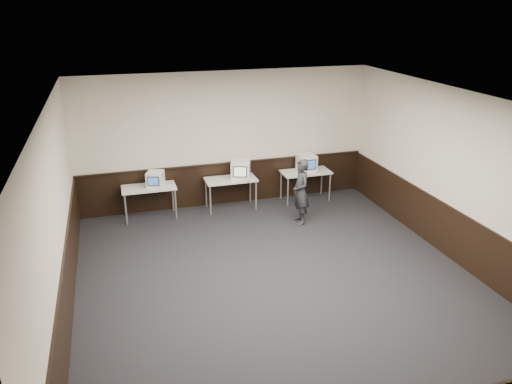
% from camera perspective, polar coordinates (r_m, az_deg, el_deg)
% --- Properties ---
extents(floor, '(8.00, 8.00, 0.00)m').
position_cam_1_polar(floor, '(8.94, 2.81, -10.50)').
color(floor, black).
rests_on(floor, ground).
extents(ceiling, '(8.00, 8.00, 0.00)m').
position_cam_1_polar(ceiling, '(7.76, 3.23, 10.08)').
color(ceiling, white).
rests_on(ceiling, back_wall).
extents(back_wall, '(7.00, 0.00, 7.00)m').
position_cam_1_polar(back_wall, '(11.86, -3.46, 6.03)').
color(back_wall, silver).
rests_on(back_wall, ground).
extents(front_wall, '(7.00, 0.00, 7.00)m').
position_cam_1_polar(front_wall, '(5.11, 18.79, -17.25)').
color(front_wall, silver).
rests_on(front_wall, ground).
extents(left_wall, '(0.00, 8.00, 8.00)m').
position_cam_1_polar(left_wall, '(7.85, -21.91, -3.62)').
color(left_wall, silver).
rests_on(left_wall, ground).
extents(right_wall, '(0.00, 8.00, 8.00)m').
position_cam_1_polar(right_wall, '(9.89, 22.51, 1.30)').
color(right_wall, silver).
rests_on(right_wall, ground).
extents(wainscot_back, '(6.98, 0.04, 1.00)m').
position_cam_1_polar(wainscot_back, '(12.18, -3.32, 1.00)').
color(wainscot_back, black).
rests_on(wainscot_back, back_wall).
extents(wainscot_left, '(0.04, 7.98, 1.00)m').
position_cam_1_polar(wainscot_left, '(8.34, -20.74, -10.50)').
color(wainscot_left, black).
rests_on(wainscot_left, left_wall).
extents(wainscot_right, '(0.04, 7.98, 1.00)m').
position_cam_1_polar(wainscot_right, '(10.27, 21.57, -4.49)').
color(wainscot_right, black).
rests_on(wainscot_right, right_wall).
extents(wainscot_rail, '(6.98, 0.06, 0.04)m').
position_cam_1_polar(wainscot_rail, '(11.99, -3.35, 3.30)').
color(wainscot_rail, black).
rests_on(wainscot_rail, wainscot_back).
extents(desk_left, '(1.20, 0.60, 0.75)m').
position_cam_1_polar(desk_left, '(11.50, -12.14, 0.26)').
color(desk_left, silver).
rests_on(desk_left, ground).
extents(desk_center, '(1.20, 0.60, 0.75)m').
position_cam_1_polar(desk_center, '(11.77, -2.91, 1.21)').
color(desk_center, silver).
rests_on(desk_center, ground).
extents(desk_right, '(1.20, 0.60, 0.75)m').
position_cam_1_polar(desk_right, '(12.33, 5.70, 2.06)').
color(desk_right, silver).
rests_on(desk_right, ground).
extents(emac_left, '(0.46, 0.47, 0.35)m').
position_cam_1_polar(emac_left, '(11.39, -11.44, 1.44)').
color(emac_left, white).
rests_on(emac_left, desk_left).
extents(emac_center, '(0.56, 0.57, 0.43)m').
position_cam_1_polar(emac_center, '(11.68, -1.76, 2.58)').
color(emac_center, white).
rests_on(emac_center, desk_center).
extents(emac_right, '(0.42, 0.45, 0.42)m').
position_cam_1_polar(emac_right, '(12.25, 5.80, 3.32)').
color(emac_right, white).
rests_on(emac_right, desk_right).
extents(person, '(0.36, 0.54, 1.48)m').
position_cam_1_polar(person, '(11.00, 5.15, 0.03)').
color(person, '#26262C').
rests_on(person, ground).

